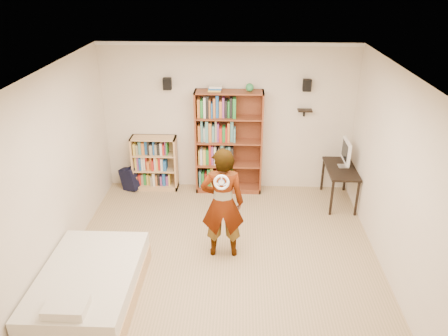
{
  "coord_description": "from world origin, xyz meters",
  "views": [
    {
      "loc": [
        0.22,
        -4.99,
        3.87
      ],
      "look_at": [
        0.0,
        0.6,
        1.25
      ],
      "focal_mm": 35.0,
      "sensor_mm": 36.0,
      "label": 1
    }
  ],
  "objects_px": {
    "tall_bookshelf": "(229,143)",
    "daybed": "(89,282)",
    "low_bookshelf": "(155,163)",
    "computer_desk": "(339,185)",
    "person": "(223,204)"
  },
  "relations": [
    {
      "from": "tall_bookshelf",
      "to": "daybed",
      "type": "xyz_separation_m",
      "value": [
        -1.66,
        -3.05,
        -0.68
      ]
    },
    {
      "from": "tall_bookshelf",
      "to": "daybed",
      "type": "relative_size",
      "value": 1.04
    },
    {
      "from": "person",
      "to": "low_bookshelf",
      "type": "bearing_deg",
      "value": -59.34
    },
    {
      "from": "tall_bookshelf",
      "to": "person",
      "type": "relative_size",
      "value": 1.14
    },
    {
      "from": "computer_desk",
      "to": "daybed",
      "type": "bearing_deg",
      "value": -143.74
    },
    {
      "from": "low_bookshelf",
      "to": "person",
      "type": "relative_size",
      "value": 0.61
    },
    {
      "from": "tall_bookshelf",
      "to": "daybed",
      "type": "height_order",
      "value": "tall_bookshelf"
    },
    {
      "from": "computer_desk",
      "to": "person",
      "type": "xyz_separation_m",
      "value": [
        -1.99,
        -1.62,
        0.5
      ]
    },
    {
      "from": "low_bookshelf",
      "to": "person",
      "type": "distance_m",
      "value": 2.46
    },
    {
      "from": "low_bookshelf",
      "to": "daybed",
      "type": "distance_m",
      "value": 3.09
    },
    {
      "from": "low_bookshelf",
      "to": "computer_desk",
      "type": "height_order",
      "value": "low_bookshelf"
    },
    {
      "from": "daybed",
      "to": "low_bookshelf",
      "type": "bearing_deg",
      "value": 84.77
    },
    {
      "from": "tall_bookshelf",
      "to": "computer_desk",
      "type": "height_order",
      "value": "tall_bookshelf"
    },
    {
      "from": "computer_desk",
      "to": "person",
      "type": "distance_m",
      "value": 2.61
    },
    {
      "from": "low_bookshelf",
      "to": "person",
      "type": "bearing_deg",
      "value": -56.34
    }
  ]
}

